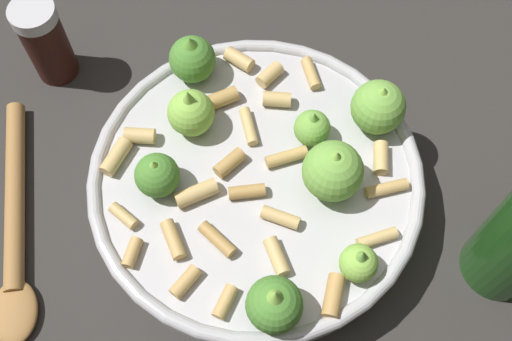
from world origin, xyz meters
name	(u,v)px	position (x,y,z in m)	size (l,w,h in m)	color
ground_plane	(256,199)	(0.00, 0.00, 0.00)	(2.40, 2.40, 0.00)	#2D2B28
cooking_pan	(258,182)	(0.00, 0.00, 0.03)	(0.27, 0.27, 0.10)	#B7B7BC
pepper_shaker	(46,41)	(-0.11, -0.20, 0.04)	(0.04, 0.04, 0.08)	#33140F
wooden_spoon	(15,231)	(0.06, -0.19, 0.01)	(0.21, 0.09, 0.02)	#9E703D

